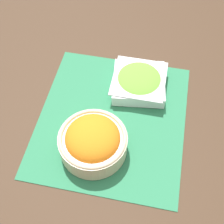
# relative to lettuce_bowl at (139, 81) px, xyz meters

# --- Properties ---
(ground_plane) EXTENTS (3.00, 3.00, 0.00)m
(ground_plane) POSITION_rel_lettuce_bowl_xyz_m (-0.12, 0.05, -0.03)
(ground_plane) COLOR #422D1E
(placemat) EXTENTS (0.44, 0.40, 0.00)m
(placemat) POSITION_rel_lettuce_bowl_xyz_m (-0.12, 0.05, -0.03)
(placemat) COLOR #2D7A51
(placemat) RESTS_ON ground_plane
(lettuce_bowl) EXTENTS (0.17, 0.17, 0.05)m
(lettuce_bowl) POSITION_rel_lettuce_bowl_xyz_m (0.00, 0.00, 0.00)
(lettuce_bowl) COLOR white
(lettuce_bowl) RESTS_ON placemat
(carrot_bowl) EXTENTS (0.17, 0.17, 0.09)m
(carrot_bowl) POSITION_rel_lettuce_bowl_xyz_m (-0.23, 0.08, 0.02)
(carrot_bowl) COLOR beige
(carrot_bowl) RESTS_ON placemat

